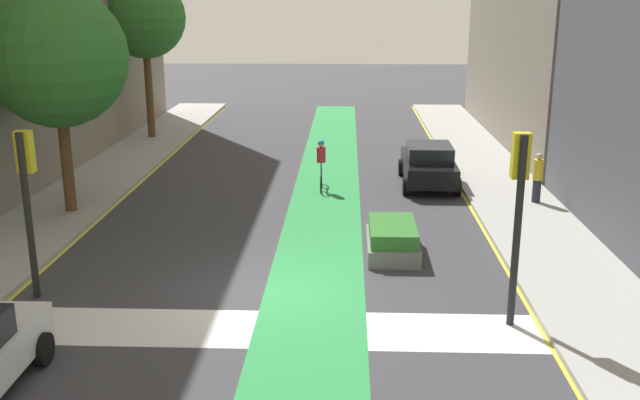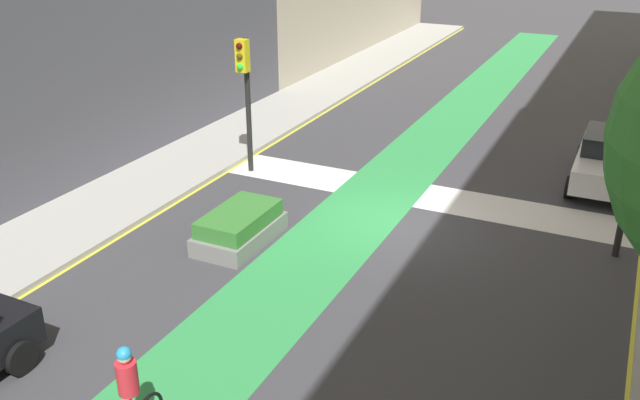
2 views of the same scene
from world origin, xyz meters
TOP-DOWN VIEW (x-y plane):
  - ground_plane at (0.00, 0.00)m, footprint 120.00×120.00m
  - bike_lane_paint at (1.09, 0.00)m, footprint 2.40×60.00m
  - crosswalk_band at (0.00, -2.00)m, footprint 12.00×1.80m
  - sidewalk_right at (7.50, 0.00)m, footprint 3.00×60.00m
  - curb_stripe_right at (6.00, 0.00)m, footprint 0.16×60.00m
  - traffic_signal_near_right at (5.37, -1.45)m, footprint 0.35×0.52m
  - traffic_signal_near_left at (-5.41, -0.39)m, footprint 0.35×0.52m
  - car_white_left_near at (-4.83, -5.19)m, footprint 2.04×4.21m
  - cyclist_in_lane at (0.90, 9.43)m, footprint 0.32×1.73m
  - median_planter at (3.09, 2.76)m, footprint 1.38×2.48m

SIDE VIEW (x-z plane):
  - ground_plane at x=0.00m, z-range 0.00..0.00m
  - crosswalk_band at x=0.00m, z-range 0.00..0.01m
  - bike_lane_paint at x=1.09m, z-range 0.00..0.01m
  - curb_stripe_right at x=6.00m, z-range 0.00..0.01m
  - sidewalk_right at x=7.50m, z-range 0.00..0.15m
  - median_planter at x=3.09m, z-range -0.02..0.83m
  - car_white_left_near at x=-4.83m, z-range 0.02..1.59m
  - cyclist_in_lane at x=0.90m, z-range 0.04..1.90m
  - traffic_signal_near_left at x=-5.41m, z-range 0.80..4.71m
  - traffic_signal_near_right at x=5.37m, z-range 0.84..4.97m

